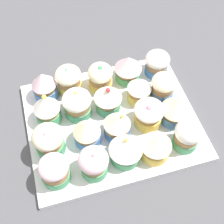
% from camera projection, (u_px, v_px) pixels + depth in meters
% --- Properties ---
extents(ground_plane, '(1.80, 1.80, 0.03)m').
position_uv_depth(ground_plane, '(112.00, 126.00, 0.70)').
color(ground_plane, '#4C4C51').
extents(baking_tray, '(0.31, 0.37, 0.01)m').
position_uv_depth(baking_tray, '(112.00, 121.00, 0.69)').
color(baking_tray, silver).
rests_on(baking_tray, ground_plane).
extents(cupcake_0, '(0.06, 0.06, 0.07)m').
position_uv_depth(cupcake_0, '(187.00, 135.00, 0.62)').
color(cupcake_0, '#4C9E6B').
rests_on(cupcake_0, baking_tray).
extents(cupcake_1, '(0.06, 0.06, 0.07)m').
position_uv_depth(cupcake_1, '(176.00, 109.00, 0.65)').
color(cupcake_1, '#477AC6').
rests_on(cupcake_1, baking_tray).
extents(cupcake_2, '(0.06, 0.06, 0.07)m').
position_uv_depth(cupcake_2, '(163.00, 87.00, 0.69)').
color(cupcake_2, '#477AC6').
rests_on(cupcake_2, baking_tray).
extents(cupcake_3, '(0.06, 0.06, 0.06)m').
position_uv_depth(cupcake_3, '(157.00, 63.00, 0.73)').
color(cupcake_3, '#477AC6').
rests_on(cupcake_3, baking_tray).
extents(cupcake_4, '(0.06, 0.06, 0.07)m').
position_uv_depth(cupcake_4, '(156.00, 146.00, 0.60)').
color(cupcake_4, '#EFC651').
rests_on(cupcake_4, baking_tray).
extents(cupcake_5, '(0.06, 0.06, 0.07)m').
position_uv_depth(cupcake_5, '(149.00, 114.00, 0.65)').
color(cupcake_5, '#EFC651').
rests_on(cupcake_5, baking_tray).
extents(cupcake_6, '(0.05, 0.05, 0.07)m').
position_uv_depth(cupcake_6, '(139.00, 89.00, 0.68)').
color(cupcake_6, '#EFC651').
rests_on(cupcake_6, baking_tray).
extents(cupcake_7, '(0.07, 0.07, 0.07)m').
position_uv_depth(cupcake_7, '(128.00, 68.00, 0.72)').
color(cupcake_7, '#4C9E6B').
rests_on(cupcake_7, baking_tray).
extents(cupcake_8, '(0.07, 0.07, 0.07)m').
position_uv_depth(cupcake_8, '(123.00, 150.00, 0.60)').
color(cupcake_8, '#4C9E6B').
rests_on(cupcake_8, baking_tray).
extents(cupcake_9, '(0.06, 0.06, 0.07)m').
position_uv_depth(cupcake_9, '(119.00, 125.00, 0.63)').
color(cupcake_9, '#477AC6').
rests_on(cupcake_9, baking_tray).
extents(cupcake_10, '(0.06, 0.06, 0.08)m').
position_uv_depth(cupcake_10, '(107.00, 98.00, 0.67)').
color(cupcake_10, '#4C9E6B').
rests_on(cupcake_10, baking_tray).
extents(cupcake_11, '(0.06, 0.06, 0.07)m').
position_uv_depth(cupcake_11, '(101.00, 77.00, 0.71)').
color(cupcake_11, '#EFC651').
rests_on(cupcake_11, baking_tray).
extents(cupcake_12, '(0.06, 0.06, 0.07)m').
position_uv_depth(cupcake_12, '(94.00, 163.00, 0.58)').
color(cupcake_12, '#4C9E6B').
rests_on(cupcake_12, baking_tray).
extents(cupcake_13, '(0.06, 0.06, 0.07)m').
position_uv_depth(cupcake_13, '(87.00, 132.00, 0.62)').
color(cupcake_13, '#477AC6').
rests_on(cupcake_13, baking_tray).
extents(cupcake_14, '(0.06, 0.06, 0.07)m').
position_uv_depth(cupcake_14, '(77.00, 104.00, 0.66)').
color(cupcake_14, '#4C9E6B').
rests_on(cupcake_14, baking_tray).
extents(cupcake_15, '(0.06, 0.06, 0.08)m').
position_uv_depth(cupcake_15, '(69.00, 80.00, 0.70)').
color(cupcake_15, '#EFC651').
rests_on(cupcake_15, baking_tray).
extents(cupcake_16, '(0.06, 0.06, 0.07)m').
position_uv_depth(cupcake_16, '(54.00, 170.00, 0.58)').
color(cupcake_16, '#4C9E6B').
rests_on(cupcake_16, baking_tray).
extents(cupcake_17, '(0.06, 0.06, 0.08)m').
position_uv_depth(cupcake_17, '(49.00, 140.00, 0.61)').
color(cupcake_17, '#4C9E6B').
rests_on(cupcake_17, baking_tray).
extents(cupcake_18, '(0.06, 0.06, 0.08)m').
position_uv_depth(cupcake_18, '(47.00, 109.00, 0.65)').
color(cupcake_18, '#4C9E6B').
rests_on(cupcake_18, baking_tray).
extents(cupcake_19, '(0.06, 0.06, 0.08)m').
position_uv_depth(cupcake_19, '(44.00, 85.00, 0.69)').
color(cupcake_19, '#477AC6').
rests_on(cupcake_19, baking_tray).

